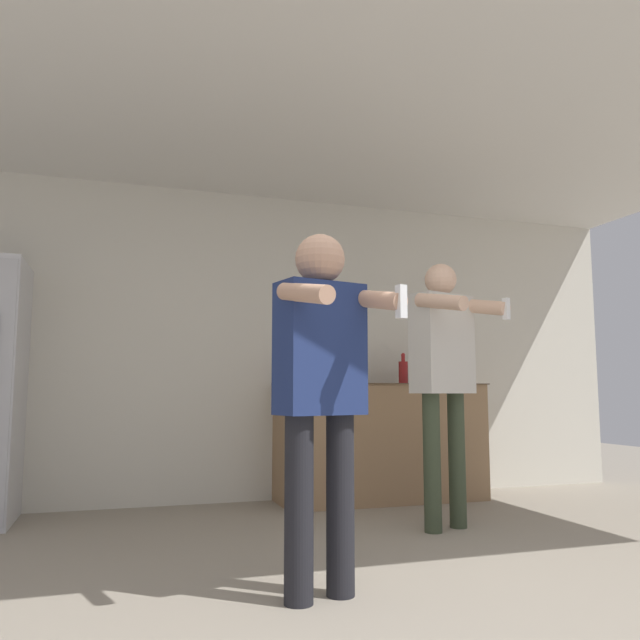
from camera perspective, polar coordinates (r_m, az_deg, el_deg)
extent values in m
cube|color=beige|center=(5.25, -6.15, -2.26)|extent=(7.00, 0.06, 2.55)
cube|color=silver|center=(4.10, -1.26, 17.79)|extent=(7.00, 3.56, 0.05)
cube|color=#997551|center=(5.26, 5.55, -11.04)|extent=(1.69, 0.58, 0.94)
cube|color=brown|center=(5.24, 5.49, -5.85)|extent=(1.72, 0.61, 0.01)
cylinder|color=maroon|center=(5.36, 7.63, -4.79)|extent=(0.08, 0.08, 0.19)
cylinder|color=maroon|center=(5.36, 7.61, -3.49)|extent=(0.03, 0.03, 0.06)
sphere|color=maroon|center=(5.37, 7.60, -3.19)|extent=(0.04, 0.04, 0.04)
cylinder|color=maroon|center=(5.54, 11.33, -4.56)|extent=(0.08, 0.08, 0.23)
cylinder|color=maroon|center=(5.55, 11.29, -2.88)|extent=(0.03, 0.03, 0.09)
sphere|color=maroon|center=(5.55, 11.28, -2.40)|extent=(0.03, 0.03, 0.03)
cylinder|color=maroon|center=(5.02, -2.51, -4.66)|extent=(0.08, 0.08, 0.20)
cylinder|color=maroon|center=(5.02, -2.50, -3.16)|extent=(0.02, 0.02, 0.07)
sphere|color=#B29933|center=(5.03, -2.50, -2.78)|extent=(0.03, 0.03, 0.03)
cylinder|color=silver|center=(5.21, 3.86, -4.72)|extent=(0.10, 0.10, 0.20)
cylinder|color=silver|center=(5.21, 3.84, -3.14)|extent=(0.03, 0.03, 0.09)
sphere|color=silver|center=(5.22, 3.84, -2.64)|extent=(0.03, 0.03, 0.03)
cylinder|color=black|center=(2.76, -1.94, -16.82)|extent=(0.13, 0.13, 0.78)
cylinder|color=black|center=(2.87, 1.86, -16.44)|extent=(0.13, 0.13, 0.78)
cube|color=navy|center=(2.78, 0.00, -2.62)|extent=(0.42, 0.28, 0.59)
sphere|color=tan|center=(2.84, 0.00, 5.59)|extent=(0.23, 0.23, 0.23)
cylinder|color=tan|center=(2.56, -1.41, 2.49)|extent=(0.16, 0.38, 0.14)
cylinder|color=tan|center=(2.75, 5.13, 1.87)|extent=(0.16, 0.38, 0.14)
cube|color=white|center=(2.61, 7.43, 1.67)|extent=(0.04, 0.04, 0.14)
cylinder|color=#38422D|center=(4.14, 10.20, -12.66)|extent=(0.11, 0.11, 0.87)
cylinder|color=#38422D|center=(4.32, 12.41, -12.37)|extent=(0.11, 0.11, 0.87)
cube|color=beige|center=(4.22, 11.09, -2.16)|extent=(0.47, 0.33, 0.65)
sphere|color=beige|center=(4.27, 10.96, 3.65)|extent=(0.21, 0.21, 0.21)
cylinder|color=beige|center=(3.97, 10.99, 1.66)|extent=(0.21, 0.39, 0.16)
cylinder|color=beige|center=(4.28, 14.68, 1.17)|extent=(0.21, 0.39, 0.16)
cube|color=white|center=(4.17, 16.66, 0.99)|extent=(0.05, 0.05, 0.14)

